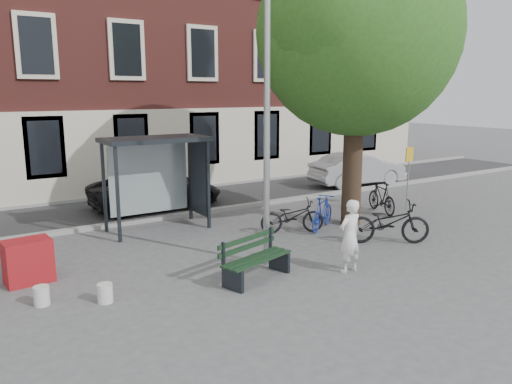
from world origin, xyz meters
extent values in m
plane|color=#4C4C4F|center=(0.00, 0.00, 0.00)|extent=(90.00, 90.00, 0.00)
cube|color=#28282B|center=(0.00, 7.00, 0.01)|extent=(40.00, 4.00, 0.01)
cube|color=gray|center=(0.00, 5.00, 0.06)|extent=(40.00, 0.25, 0.12)
cube|color=gray|center=(0.00, 9.00, 0.06)|extent=(40.00, 0.25, 0.12)
cube|color=brown|center=(0.00, 13.00, 7.00)|extent=(30.00, 8.00, 14.00)
cylinder|color=#9EA0A3|center=(0.00, 0.00, 3.00)|extent=(0.14, 0.14, 6.00)
cylinder|color=#9EA0A3|center=(0.00, 0.00, 0.12)|extent=(0.28, 0.28, 0.24)
cylinder|color=black|center=(4.00, 1.50, 1.70)|extent=(0.56, 0.56, 3.40)
sphere|color=#2B5419|center=(4.00, 1.50, 5.40)|extent=(5.60, 5.60, 5.60)
sphere|color=#2B5419|center=(4.90, 1.90, 5.90)|extent=(3.92, 3.92, 3.92)
sphere|color=#2B5419|center=(3.20, 1.20, 5.70)|extent=(4.20, 4.20, 4.20)
sphere|color=#2B5419|center=(4.20, 0.60, 6.00)|extent=(3.64, 3.64, 3.64)
cube|color=#1E2328|center=(-2.30, 3.40, 1.25)|extent=(0.08, 0.08, 2.50)
cube|color=#1E2328|center=(0.30, 3.40, 1.25)|extent=(0.08, 0.08, 2.50)
cube|color=#1E2328|center=(-2.30, 4.60, 1.25)|extent=(0.08, 0.08, 2.50)
cube|color=#1E2328|center=(0.30, 4.60, 1.25)|extent=(0.08, 0.08, 2.50)
cube|color=#1E2328|center=(-1.00, 4.00, 2.56)|extent=(2.85, 1.45, 0.12)
cube|color=#8C999E|center=(-1.00, 4.60, 1.38)|extent=(2.34, 0.04, 2.00)
cube|color=#1E2328|center=(0.30, 4.00, 1.38)|extent=(0.12, 1.14, 2.12)
cube|color=#D84C19|center=(0.37, 4.00, 1.38)|extent=(0.02, 0.90, 1.62)
imported|color=white|center=(1.20, -1.42, 0.80)|extent=(0.62, 0.43, 1.60)
cube|color=#1E2328|center=(-1.44, -0.96, 0.22)|extent=(0.22, 0.54, 0.44)
cube|color=#1E2328|center=(-0.03, -0.56, 0.22)|extent=(0.22, 0.54, 0.44)
cube|color=black|center=(-0.69, -0.93, 0.46)|extent=(1.68, 0.59, 0.04)
cube|color=black|center=(-0.74, -0.76, 0.46)|extent=(1.68, 0.59, 0.04)
cube|color=black|center=(-0.79, -0.59, 0.46)|extent=(1.68, 0.59, 0.04)
cube|color=black|center=(-0.81, -0.50, 0.66)|extent=(1.66, 0.52, 0.10)
cube|color=black|center=(-0.81, -0.50, 0.83)|extent=(1.66, 0.52, 0.10)
imported|color=black|center=(2.00, 1.69, 0.47)|extent=(1.89, 1.27, 0.94)
imported|color=navy|center=(2.94, 1.54, 0.49)|extent=(1.63, 1.22, 0.97)
imported|color=black|center=(3.48, -0.42, 0.55)|extent=(2.16, 1.77, 1.11)
imported|color=black|center=(5.81, 2.00, 0.50)|extent=(0.96, 1.74, 1.00)
imported|color=black|center=(-0.01, 6.63, 0.61)|extent=(4.46, 2.15, 1.23)
imported|color=#9C9EA3|center=(8.63, 6.00, 0.67)|extent=(4.24, 1.93, 1.35)
cube|color=maroon|center=(-4.74, 1.66, 0.45)|extent=(0.95, 0.68, 0.90)
cylinder|color=silver|center=(-4.74, 0.32, 0.18)|extent=(0.37, 0.37, 0.36)
cylinder|color=silver|center=(-3.72, -0.18, 0.18)|extent=(0.34, 0.34, 0.36)
cylinder|color=#9EA0A3|center=(6.93, 1.93, 1.00)|extent=(0.04, 0.04, 2.00)
cube|color=gold|center=(6.93, 1.93, 1.83)|extent=(0.36, 0.06, 0.47)
camera|label=1|loc=(-6.06, -9.00, 3.84)|focal=35.00mm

